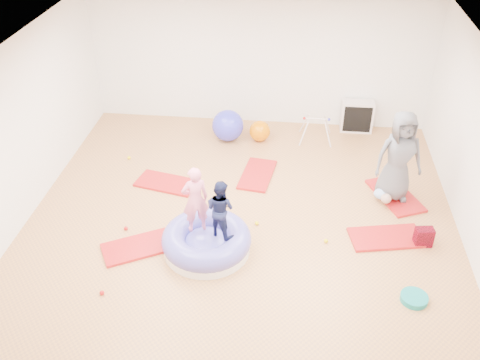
# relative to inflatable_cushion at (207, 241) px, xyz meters

# --- Properties ---
(room) EXTENTS (7.01, 8.01, 2.81)m
(room) POSITION_rel_inflatable_cushion_xyz_m (0.44, 0.33, 1.23)
(room) COLOR #C58A48
(room) RESTS_ON ground
(gym_mat_front_left) EXTENTS (1.23, 1.02, 0.05)m
(gym_mat_front_left) POSITION_rel_inflatable_cushion_xyz_m (-1.05, -0.07, -0.14)
(gym_mat_front_left) COLOR #B13110
(gym_mat_front_left) RESTS_ON ground
(gym_mat_mid_left) EXTENTS (1.17, 0.77, 0.04)m
(gym_mat_mid_left) POSITION_rel_inflatable_cushion_xyz_m (-1.02, 1.69, -0.14)
(gym_mat_mid_left) COLOR #B13110
(gym_mat_mid_left) RESTS_ON ground
(gym_mat_center_back) EXTENTS (0.68, 1.13, 0.04)m
(gym_mat_center_back) POSITION_rel_inflatable_cushion_xyz_m (0.60, 2.15, -0.14)
(gym_mat_center_back) COLOR #B13110
(gym_mat_center_back) RESTS_ON ground
(gym_mat_right) EXTENTS (1.21, 0.78, 0.05)m
(gym_mat_right) POSITION_rel_inflatable_cushion_xyz_m (2.76, 0.57, -0.14)
(gym_mat_right) COLOR #B13110
(gym_mat_right) RESTS_ON ground
(gym_mat_rear_right) EXTENTS (0.98, 1.27, 0.05)m
(gym_mat_rear_right) POSITION_rel_inflatable_cushion_xyz_m (3.05, 1.74, -0.14)
(gym_mat_rear_right) COLOR #B13110
(gym_mat_rear_right) RESTS_ON ground
(inflatable_cushion) EXTENTS (1.36, 1.36, 0.43)m
(inflatable_cushion) POSITION_rel_inflatable_cushion_xyz_m (0.00, 0.00, 0.00)
(inflatable_cushion) COLOR white
(inflatable_cushion) RESTS_ON ground
(child_pink) EXTENTS (0.47, 0.39, 1.09)m
(child_pink) POSITION_rel_inflatable_cushion_xyz_m (-0.15, 0.07, 0.77)
(child_pink) COLOR pink
(child_pink) RESTS_ON inflatable_cushion
(child_navy) EXTENTS (0.57, 0.53, 0.93)m
(child_navy) POSITION_rel_inflatable_cushion_xyz_m (0.22, -0.00, 0.69)
(child_navy) COLOR #161C43
(child_navy) RESTS_ON inflatable_cushion
(adult_caregiver) EXTENTS (0.87, 0.64, 1.61)m
(adult_caregiver) POSITION_rel_inflatable_cushion_xyz_m (2.97, 1.68, 0.69)
(adult_caregiver) COLOR #585A63
(adult_caregiver) RESTS_ON gym_mat_rear_right
(infant) EXTENTS (0.37, 0.38, 0.22)m
(infant) POSITION_rel_inflatable_cushion_xyz_m (2.83, 1.54, -0.01)
(infant) COLOR #9CC2FE
(infant) RESTS_ON gym_mat_rear_right
(ball_pit_balls) EXTENTS (3.81, 3.60, 0.07)m
(ball_pit_balls) POSITION_rel_inflatable_cushion_xyz_m (-0.35, 0.54, -0.13)
(ball_pit_balls) COLOR #F1E400
(ball_pit_balls) RESTS_ON ground
(exercise_ball_blue) EXTENTS (0.64, 0.64, 0.64)m
(exercise_ball_blue) POSITION_rel_inflatable_cushion_xyz_m (-0.12, 3.44, 0.15)
(exercise_ball_blue) COLOR #3739DD
(exercise_ball_blue) RESTS_ON ground
(exercise_ball_orange) EXTENTS (0.43, 0.43, 0.43)m
(exercise_ball_orange) POSITION_rel_inflatable_cushion_xyz_m (0.53, 3.47, 0.05)
(exercise_ball_orange) COLOR orange
(exercise_ball_orange) RESTS_ON ground
(infant_play_gym) EXTENTS (0.66, 0.63, 0.51)m
(infant_play_gym) POSITION_rel_inflatable_cushion_xyz_m (1.67, 3.60, 0.17)
(infant_play_gym) COLOR silver
(infant_play_gym) RESTS_ON ground
(cube_shelf) EXTENTS (0.66, 0.33, 0.66)m
(cube_shelf) POSITION_rel_inflatable_cushion_xyz_m (2.52, 4.12, 0.16)
(cube_shelf) COLOR silver
(cube_shelf) RESTS_ON ground
(balance_disc) EXTENTS (0.38, 0.38, 0.08)m
(balance_disc) POSITION_rel_inflatable_cushion_xyz_m (2.99, -0.72, -0.13)
(balance_disc) COLOR #128486
(balance_disc) RESTS_ON ground
(backpack) EXTENTS (0.29, 0.20, 0.31)m
(backpack) POSITION_rel_inflatable_cushion_xyz_m (3.30, 0.48, -0.01)
(backpack) COLOR maroon
(backpack) RESTS_ON ground
(yellow_toy) EXTENTS (0.19, 0.19, 0.03)m
(yellow_toy) POSITION_rel_inflatable_cushion_xyz_m (0.07, -0.38, -0.15)
(yellow_toy) COLOR #F1E400
(yellow_toy) RESTS_ON ground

